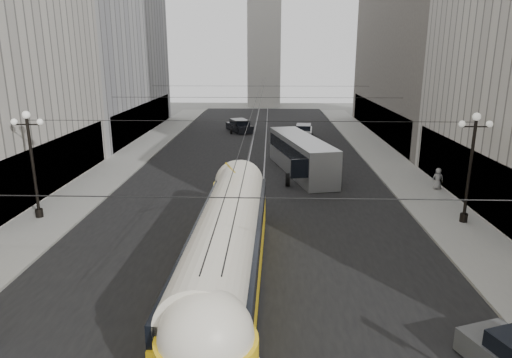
{
  "coord_description": "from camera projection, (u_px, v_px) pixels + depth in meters",
  "views": [
    {
      "loc": [
        1.26,
        -7.42,
        9.68
      ],
      "look_at": [
        0.62,
        12.78,
        4.08
      ],
      "focal_mm": 32.0,
      "sensor_mm": 36.0,
      "label": 1
    }
  ],
  "objects": [
    {
      "name": "pedestrian_sidewalk_right",
      "position": [
        438.0,
        179.0,
        32.87
      ],
      "size": [
        0.8,
        0.54,
        1.56
      ],
      "primitive_type": "imported",
      "rotation": [
        0.0,
        0.0,
        3.05
      ],
      "color": "gray",
      "rests_on": "sidewalk_right"
    },
    {
      "name": "streetcar",
      "position": [
        228.0,
        245.0,
        19.23
      ],
      "size": [
        3.03,
        17.52,
        3.84
      ],
      "color": "yellow",
      "rests_on": "ground"
    },
    {
      "name": "distant_tower",
      "position": [
        264.0,
        23.0,
        82.83
      ],
      "size": [
        6.0,
        6.0,
        31.36
      ],
      "color": "#B2AFA8",
      "rests_on": "ground"
    },
    {
      "name": "lamppost_right_mid",
      "position": [
        471.0,
        162.0,
        25.72
      ],
      "size": [
        1.86,
        0.44,
        6.37
      ],
      "color": "black",
      "rests_on": "sidewalk_right"
    },
    {
      "name": "building_left_far",
      "position": [
        88.0,
        12.0,
        52.8
      ],
      "size": [
        12.6,
        28.6,
        28.6
      ],
      "color": "#999999",
      "rests_on": "ground"
    },
    {
      "name": "city_bus",
      "position": [
        301.0,
        154.0,
        37.68
      ],
      "size": [
        5.16,
        12.12,
        2.98
      ],
      "color": "#9B9EA0",
      "rests_on": "ground"
    },
    {
      "name": "sidewalk_left",
      "position": [
        135.0,
        154.0,
        44.8
      ],
      "size": [
        4.0,
        72.0,
        0.15
      ],
      "primitive_type": "cube",
      "color": "gray",
      "rests_on": "ground"
    },
    {
      "name": "sedan_white_far",
      "position": [
        303.0,
        131.0,
        54.32
      ],
      "size": [
        2.38,
        4.84,
        1.47
      ],
      "color": "silver",
      "rests_on": "ground"
    },
    {
      "name": "catenary",
      "position": [
        257.0,
        99.0,
        38.53
      ],
      "size": [
        25.0,
        72.0,
        0.23
      ],
      "color": "black",
      "rests_on": "ground"
    },
    {
      "name": "sedan_dark_far",
      "position": [
        240.0,
        126.0,
        57.86
      ],
      "size": [
        3.89,
        5.37,
        1.57
      ],
      "color": "black",
      "rests_on": "ground"
    },
    {
      "name": "rail_left",
      "position": [
        248.0,
        164.0,
        41.1
      ],
      "size": [
        0.12,
        85.0,
        0.04
      ],
      "primitive_type": "cube",
      "color": "gray",
      "rests_on": "ground"
    },
    {
      "name": "road",
      "position": [
        256.0,
        164.0,
        41.08
      ],
      "size": [
        20.0,
        85.0,
        0.02
      ],
      "primitive_type": "cube",
      "color": "black",
      "rests_on": "ground"
    },
    {
      "name": "lamppost_left_mid",
      "position": [
        32.0,
        159.0,
        26.5
      ],
      "size": [
        1.86,
        0.44,
        6.37
      ],
      "color": "black",
      "rests_on": "sidewalk_left"
    },
    {
      "name": "sidewalk_right",
      "position": [
        381.0,
        156.0,
        44.06
      ],
      "size": [
        4.0,
        72.0,
        0.15
      ],
      "primitive_type": "cube",
      "color": "gray",
      "rests_on": "ground"
    },
    {
      "name": "rail_right",
      "position": [
        264.0,
        164.0,
        41.05
      ],
      "size": [
        0.12,
        85.0,
        0.04
      ],
      "primitive_type": "cube",
      "color": "gray",
      "rests_on": "ground"
    }
  ]
}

